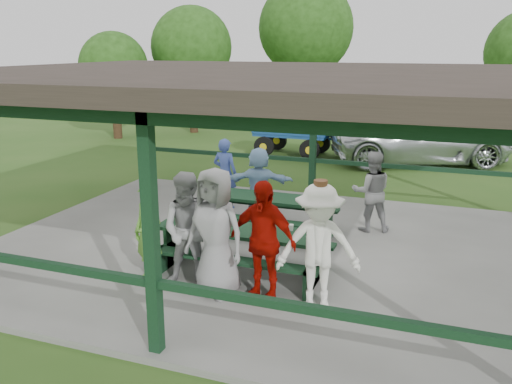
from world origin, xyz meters
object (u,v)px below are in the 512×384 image
at_px(farm_trailer, 293,137).
at_px(contestant_green, 149,234).
at_px(picnic_table_near, 242,244).
at_px(spectator_lblue, 259,183).
at_px(contestant_grey_left, 190,230).
at_px(contestant_grey_mid, 215,232).
at_px(contestant_red, 263,240).
at_px(spectator_grey, 371,192).
at_px(contestant_white_fedora, 319,247).
at_px(spectator_blue, 225,173).
at_px(picnic_table_far, 269,210).
at_px(pickup_truck, 421,138).

bearing_deg(farm_trailer, contestant_green, -83.50).
bearing_deg(picnic_table_near, spectator_lblue, 104.59).
bearing_deg(contestant_grey_left, contestant_grey_mid, -28.90).
xyz_separation_m(contestant_red, spectator_lblue, (-1.36, 3.61, -0.12)).
height_order(contestant_red, spectator_lblue, contestant_red).
bearing_deg(spectator_grey, farm_trailer, -80.60).
bearing_deg(contestant_green, contestant_white_fedora, 20.05).
bearing_deg(farm_trailer, contestant_red, -74.11).
xyz_separation_m(picnic_table_near, spectator_lblue, (-0.73, 2.82, 0.30)).
height_order(contestant_grey_mid, spectator_grey, contestant_grey_mid).
relative_size(contestant_red, spectator_lblue, 1.15).
xyz_separation_m(contestant_grey_mid, contestant_white_fedora, (1.54, 0.09, -0.06)).
bearing_deg(contestant_grey_left, farm_trailer, 83.67).
relative_size(contestant_grey_mid, spectator_lblue, 1.24).
height_order(contestant_grey_mid, contestant_red, contestant_grey_mid).
bearing_deg(contestant_white_fedora, contestant_grey_left, 163.07).
bearing_deg(contestant_green, spectator_blue, 116.14).
height_order(contestant_white_fedora, spectator_grey, contestant_white_fedora).
xyz_separation_m(picnic_table_near, picnic_table_far, (-0.21, 2.00, -0.01)).
xyz_separation_m(picnic_table_near, pickup_truck, (2.11, 10.54, 0.22)).
distance_m(contestant_grey_left, spectator_lblue, 3.59).
height_order(picnic_table_near, spectator_lblue, spectator_lblue).
xyz_separation_m(contestant_grey_left, spectator_grey, (2.22, 3.61, -0.09)).
bearing_deg(spectator_lblue, contestant_red, 98.70).
height_order(spectator_lblue, farm_trailer, spectator_lblue).
relative_size(contestant_grey_left, spectator_lblue, 1.16).
height_order(picnic_table_near, contestant_grey_left, contestant_grey_left).
bearing_deg(pickup_truck, farm_trailer, 70.22).
relative_size(contestant_green, contestant_grey_mid, 0.81).
bearing_deg(contestant_red, picnic_table_far, 116.16).
xyz_separation_m(contestant_grey_left, pickup_truck, (2.67, 11.31, -0.21)).
bearing_deg(contestant_white_fedora, spectator_grey, 70.99).
distance_m(contestant_red, farm_trailer, 11.52).
bearing_deg(picnic_table_far, picnic_table_near, -83.90).
bearing_deg(picnic_table_near, spectator_blue, 117.61).
height_order(picnic_table_far, contestant_green, contestant_green).
xyz_separation_m(contestant_green, contestant_grey_mid, (1.18, -0.06, 0.18)).
distance_m(contestant_grey_mid, spectator_blue, 4.53).
bearing_deg(contestant_white_fedora, contestant_green, 164.58).
height_order(picnic_table_far, contestant_grey_mid, contestant_grey_mid).
distance_m(contestant_white_fedora, farm_trailer, 11.76).
bearing_deg(farm_trailer, contestant_grey_left, -79.96).
bearing_deg(spectator_lblue, picnic_table_far, 110.41).
bearing_deg(spectator_lblue, farm_trailer, -91.12).
xyz_separation_m(contestant_green, spectator_grey, (2.91, 3.67, 0.02)).
relative_size(picnic_table_far, farm_trailer, 0.73).
bearing_deg(contestant_green, spectator_grey, 71.06).
xyz_separation_m(contestant_green, farm_trailer, (-0.93, 11.20, -0.28)).
height_order(contestant_green, contestant_grey_left, contestant_grey_left).
distance_m(contestant_white_fedora, spectator_lblue, 4.24).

